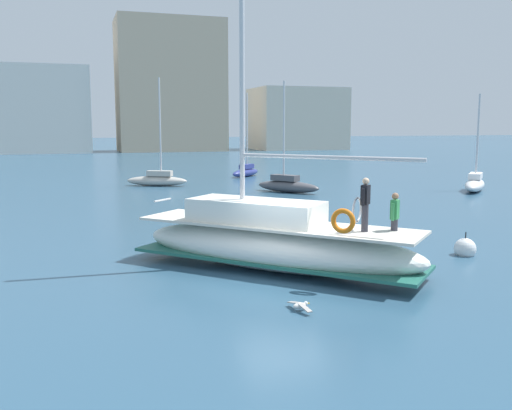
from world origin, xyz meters
TOP-DOWN VIEW (x-y plane):
  - ground_plane at (0.00, 0.00)m, footprint 400.00×400.00m
  - main_sailboat at (0.20, 1.30)m, footprint 8.36×8.61m
  - moored_sloop_near at (20.84, 17.40)m, footprint 4.45×4.58m
  - moored_sloop_far at (0.31, 27.53)m, footprint 4.66×2.99m
  - moored_catamaran at (8.94, 33.02)m, footprint 3.75×3.69m
  - moored_cutter_right at (8.16, 20.67)m, footprint 3.75×4.59m
  - seagull at (-0.56, -2.77)m, footprint 0.48×0.92m
  - mooring_buoy at (7.28, 1.06)m, footprint 0.76×0.76m
  - waterfront_buildings at (-3.47, 88.62)m, footprint 83.42×17.73m

SIDE VIEW (x-z plane):
  - ground_plane at x=0.00m, z-range 0.00..0.00m
  - seagull at x=-0.56m, z-range 0.06..0.22m
  - mooring_buoy at x=7.28m, z-range -0.26..0.72m
  - moored_catamaran at x=8.94m, z-range -3.17..4.19m
  - moored_cutter_right at x=8.16m, z-range -3.20..4.28m
  - moored_sloop_near at x=20.84m, z-range -2.80..3.88m
  - moored_sloop_far at x=0.31m, z-range -3.47..4.55m
  - main_sailboat at x=0.20m, z-range -5.19..6.99m
  - waterfront_buildings at x=-3.47m, z-range -2.39..21.64m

